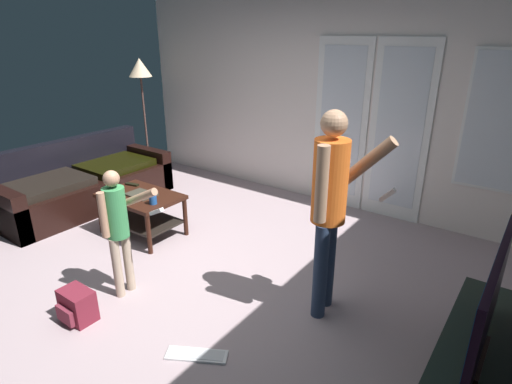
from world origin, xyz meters
name	(u,v)px	position (x,y,z in m)	size (l,w,h in m)	color
ground_plane	(179,276)	(0.00, 0.00, -0.01)	(5.67, 5.12, 0.02)	#A69196
wall_back_with_doors	(323,96)	(0.13, 2.53, 1.38)	(5.67, 0.09, 2.86)	silver
leather_couch	(83,185)	(-2.26, 0.48, 0.28)	(0.94, 2.21, 0.83)	black
coffee_table	(141,206)	(-0.95, 0.38, 0.35)	(0.89, 0.59, 0.48)	black
flat_screen_tv	(488,307)	(2.51, -0.14, 0.82)	(0.08, 1.17, 0.70)	black
person_adult	(330,199)	(1.35, 0.34, 0.99)	(0.56, 0.50, 1.66)	#293853
person_child	(118,223)	(-0.17, -0.47, 0.68)	(0.50, 0.33, 1.14)	tan
floor_lamp	(140,74)	(-2.58, 1.86, 1.55)	(0.34, 0.34, 1.79)	#382C2A
backpack	(77,306)	(-0.18, -0.93, 0.13)	(0.28, 0.22, 0.26)	maroon
loose_keyboard	(197,355)	(0.87, -0.67, 0.01)	(0.45, 0.33, 0.02)	white
laptop_closed	(141,194)	(-0.93, 0.37, 0.49)	(0.31, 0.23, 0.02)	#3D3A2E
cup_near_edge	(112,188)	(-1.25, 0.24, 0.53)	(0.07, 0.07, 0.11)	gold
cup_by_laptop	(153,199)	(-0.63, 0.29, 0.53)	(0.08, 0.08, 0.11)	#1E4E99
tv_remote_black	(132,184)	(-1.26, 0.52, 0.49)	(0.17, 0.05, 0.02)	black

